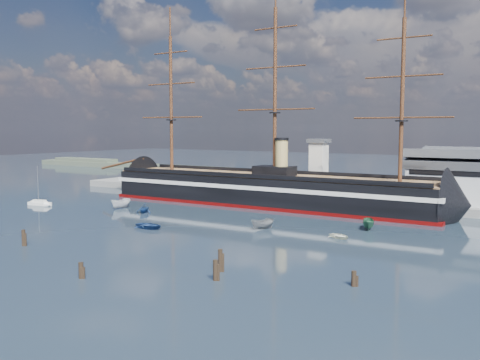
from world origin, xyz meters
The scene contains 17 objects.
ground centered at (0.00, 40.00, 0.00)m, with size 600.00×600.00×0.00m, color #1A2C3B.
quay centered at (10.00, 76.00, 0.00)m, with size 180.00×18.00×2.00m, color slate.
quay_tower centered at (3.00, 73.00, 9.75)m, with size 5.00×5.00×15.00m.
shoreline centered at (-139.23, 135.00, 1.45)m, with size 120.00×10.00×4.00m.
warship centered at (-7.05, 60.00, 4.04)m, with size 112.96×17.19×53.94m.
sailboat centered at (-54.75, 27.83, 0.65)m, with size 6.65×2.95×10.28m.
motorboat_a centered at (-33.30, 35.52, 0.00)m, with size 7.24×2.65×2.90m, color white.
motorboat_b centered at (-8.91, 19.14, 0.00)m, with size 3.76×1.51×1.76m, color navy.
motorboat_c centered at (10.42, 30.64, 0.00)m, with size 6.42×2.35×2.57m, color slate.
motorboat_d centered at (-23.55, 33.40, 0.00)m, with size 6.66×2.89×2.44m, color navy.
motorboat_e centered at (26.51, 30.74, 0.00)m, with size 2.65×1.06×1.24m, color white.
motorboat_f centered at (28.13, 41.61, 0.00)m, with size 6.67×2.45×2.67m, color #2A5F40.
piling_near_left centered at (-16.02, -4.15, 0.00)m, with size 0.64×0.64×3.47m, color black.
piling_near_mid centered at (7.71, -12.25, 0.00)m, with size 0.64×0.64×2.89m, color black.
piling_near_right centered at (23.26, -3.39, 0.00)m, with size 0.64×0.64×3.47m, color black.
piling_far_right centered at (39.40, 3.94, 0.00)m, with size 0.64×0.64×2.68m, color black.
piling_extra centered at (21.29, 0.53, 0.00)m, with size 0.64×0.64×3.88m, color black.
Camera 1 is at (62.94, -59.00, 19.83)m, focal length 40.00 mm.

